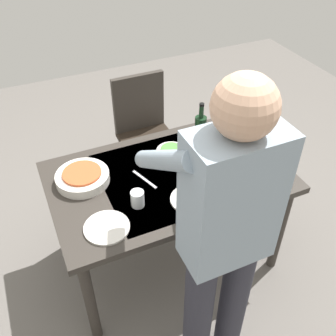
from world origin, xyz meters
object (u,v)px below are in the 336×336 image
water_cup_far_right (240,135)px  side_bowl_salad (171,153)px  wine_bottle (200,130)px  serving_bowl_pasta (83,177)px  water_cup_near_right (138,199)px  wine_glass_left (265,165)px  water_cup_near_left (226,158)px  water_cup_far_left (267,152)px  chair_near (144,127)px  dinner_plate_far (107,227)px  dinner_plate_near (192,199)px  person_server (224,235)px  dining_table (168,185)px

water_cup_far_right → side_bowl_salad: 0.47m
wine_bottle → serving_bowl_pasta: (0.76, 0.05, -0.08)m
side_bowl_salad → water_cup_near_right: bearing=42.2°
wine_glass_left → serving_bowl_pasta: bearing=-23.0°
water_cup_near_left → water_cup_far_left: bearing=165.6°
wine_glass_left → water_cup_near_right: (0.72, -0.10, -0.06)m
wine_glass_left → water_cup_near_right: 0.73m
serving_bowl_pasta → chair_near: bearing=-133.1°
water_cup_near_left → side_bowl_salad: water_cup_near_left is taller
water_cup_near_right → dinner_plate_far: bearing=24.4°
side_bowl_salad → dinner_plate_near: (0.06, 0.38, -0.03)m
wine_glass_left → serving_bowl_pasta: 1.02m
chair_near → person_server: 1.57m
dining_table → serving_bowl_pasta: bearing=-17.1°
wine_glass_left → water_cup_far_left: size_ratio=1.37×
wine_bottle → dining_table: bearing=32.1°
wine_glass_left → serving_bowl_pasta: (0.93, -0.40, -0.07)m
water_cup_near_right → side_bowl_salad: size_ratio=0.51×
person_server → water_cup_near_right: bearing=-70.2°
person_server → water_cup_near_right: person_server is taller
dining_table → dinner_plate_near: (-0.03, 0.24, 0.09)m
wine_glass_left → water_cup_near_right: size_ratio=1.66×
chair_near → dinner_plate_near: size_ratio=3.96×
dining_table → dinner_plate_far: (0.44, 0.25, 0.09)m
wine_glass_left → water_cup_far_right: 0.40m
person_server → dinner_plate_near: (-0.09, -0.44, -0.22)m
water_cup_near_left → water_cup_far_right: (-0.21, -0.18, -0.00)m
side_bowl_salad → serving_bowl_pasta: bearing=-0.2°
water_cup_near_right → dinner_plate_far: (0.20, 0.09, -0.04)m
water_cup_near_right → side_bowl_salad: bearing=-137.8°
dining_table → chair_near: size_ratio=1.49×
side_bowl_salad → chair_near: bearing=-96.4°
serving_bowl_pasta → dining_table: bearing=162.9°
wine_bottle → wine_glass_left: size_ratio=1.96×
dinner_plate_far → water_cup_near_right: bearing=-155.6°
chair_near → water_cup_near_right: (0.40, 0.97, 0.25)m
chair_near → dinner_plate_far: chair_near is taller
chair_near → water_cup_near_left: chair_near is taller
chair_near → water_cup_far_right: (-0.40, 0.68, 0.25)m
person_server → dinner_plate_far: person_server is taller
person_server → dinner_plate_far: (0.39, -0.44, -0.22)m
water_cup_far_left → water_cup_far_right: water_cup_far_left is taller
dining_table → dinner_plate_near: size_ratio=5.90×
person_server → side_bowl_salad: (-0.14, -0.83, -0.20)m
water_cup_far_right → water_cup_near_right: bearing=19.6°
wine_bottle → water_cup_near_left: (-0.05, 0.24, -0.07)m
serving_bowl_pasta → side_bowl_salad: size_ratio=1.67×
dining_table → water_cup_near_left: size_ratio=15.32×
serving_bowl_pasta → person_server: bearing=116.1°
wine_bottle → dinner_plate_near: bearing=57.7°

